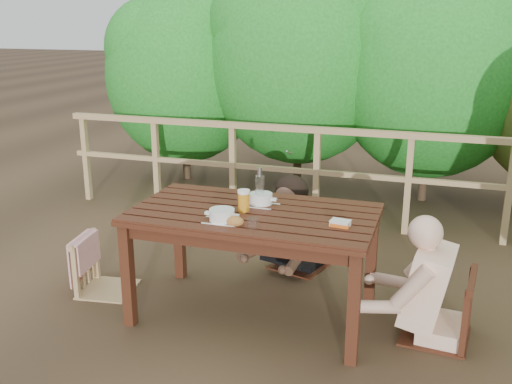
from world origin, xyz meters
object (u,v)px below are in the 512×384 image
(chair_left, at_px, (105,241))
(chair_right, at_px, (441,275))
(table, at_px, (254,265))
(diner_right, at_px, (449,241))
(tumbler, at_px, (252,224))
(soup_far, at_px, (261,200))
(bottle, at_px, (260,187))
(woman, at_px, (301,195))
(soup_near, at_px, (222,216))
(bread_roll, at_px, (235,221))
(butter_tub, at_px, (340,224))
(beer_glass, at_px, (244,202))
(chair_far, at_px, (300,219))

(chair_left, xyz_separation_m, chair_right, (2.44, 0.08, 0.04))
(table, distance_m, diner_right, 1.31)
(table, distance_m, tumbler, 0.54)
(tumbler, bearing_deg, soup_far, 101.43)
(bottle, bearing_deg, soup_far, 57.62)
(woman, bearing_deg, diner_right, 160.41)
(soup_near, distance_m, tumbler, 0.24)
(soup_near, bearing_deg, bread_roll, -21.55)
(bottle, bearing_deg, soup_near, -107.09)
(diner_right, xyz_separation_m, butter_tub, (-0.66, -0.20, 0.11))
(table, distance_m, soup_far, 0.46)
(beer_glass, bearing_deg, chair_right, 4.60)
(bottle, bearing_deg, butter_tub, -23.44)
(soup_far, bearing_deg, chair_right, -3.76)
(chair_left, height_order, diner_right, diner_right)
(soup_far, bearing_deg, tumbler, -78.57)
(chair_right, distance_m, butter_tub, 0.75)
(woman, height_order, soup_far, woman)
(chair_far, xyz_separation_m, beer_glass, (-0.17, -0.93, 0.42))
(soup_near, xyz_separation_m, tumbler, (0.23, -0.07, -0.01))
(woman, height_order, bread_roll, woman)
(woman, height_order, diner_right, diner_right)
(chair_left, height_order, woman, woman)
(table, height_order, diner_right, diner_right)
(table, height_order, tumbler, tumbler)
(chair_far, bearing_deg, chair_left, -129.00)
(diner_right, distance_m, beer_glass, 1.35)
(chair_far, height_order, butter_tub, chair_far)
(bottle, bearing_deg, chair_far, 81.27)
(soup_far, bearing_deg, chair_far, 81.67)
(tumbler, bearing_deg, diner_right, 18.78)
(tumbler, relative_size, butter_tub, 0.63)
(tumbler, bearing_deg, butter_tub, 21.37)
(woman, height_order, beer_glass, woman)
(woman, xyz_separation_m, tumbler, (-0.01, -1.24, 0.17))
(chair_left, xyz_separation_m, beer_glass, (1.13, -0.02, 0.44))
(beer_glass, relative_size, butter_tub, 1.31)
(chair_left, bearing_deg, woman, -62.87)
(chair_right, xyz_separation_m, butter_tub, (-0.63, -0.20, 0.34))
(chair_right, height_order, tumbler, chair_right)
(beer_glass, bearing_deg, soup_near, -106.89)
(soup_near, xyz_separation_m, butter_tub, (0.75, 0.14, -0.02))
(table, xyz_separation_m, diner_right, (1.28, 0.09, 0.30))
(table, bearing_deg, tumbler, -73.11)
(woman, height_order, bottle, woman)
(diner_right, distance_m, bread_roll, 1.36)
(chair_far, height_order, diner_right, diner_right)
(bottle, bearing_deg, diner_right, -3.16)
(table, distance_m, chair_far, 0.92)
(table, distance_m, woman, 0.97)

